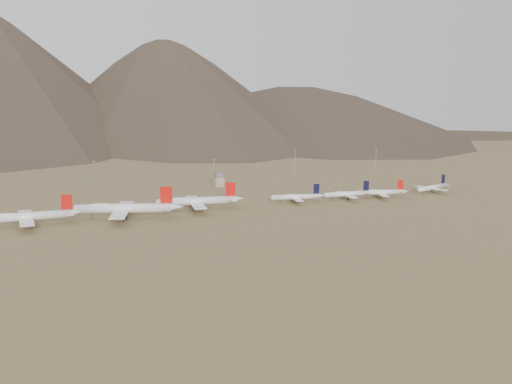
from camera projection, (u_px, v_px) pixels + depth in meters
name	position (u px, v px, depth m)	size (l,w,h in m)	color
ground	(235.00, 216.00, 447.21)	(3000.00, 3000.00, 0.00)	#957A4D
mountain_ridge	(69.00, 47.00, 1237.17)	(4400.00, 1000.00, 300.00)	#4E3D2E
widebody_west	(28.00, 216.00, 416.68)	(65.00, 49.79, 19.30)	white
widebody_centre	(125.00, 208.00, 437.16)	(72.22, 57.49, 22.29)	white
widebody_east	(197.00, 201.00, 467.61)	(64.97, 50.59, 19.40)	white
narrowbody_a	(297.00, 197.00, 494.91)	(42.37, 31.05, 14.15)	white
narrowbody_b	(348.00, 194.00, 507.22)	(43.01, 31.08, 14.21)	white
narrowbody_c	(382.00, 192.00, 514.28)	(42.23, 31.19, 14.25)	white
narrowbody_d	(433.00, 187.00, 537.36)	(40.46, 30.07, 13.80)	white
control_tower	(219.00, 181.00, 566.56)	(8.00, 8.00, 12.00)	tan
mast_west	(94.00, 175.00, 542.31)	(2.00, 0.60, 25.70)	gray
mast_centre	(214.00, 172.00, 554.63)	(2.00, 0.60, 25.70)	gray
mast_east	(295.00, 162.00, 624.13)	(2.00, 0.60, 25.70)	gray
mast_far_east	(376.00, 160.00, 636.08)	(2.00, 0.60, 25.70)	gray
desert_scrub	(351.00, 237.00, 389.12)	(424.43, 177.71, 0.98)	brown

